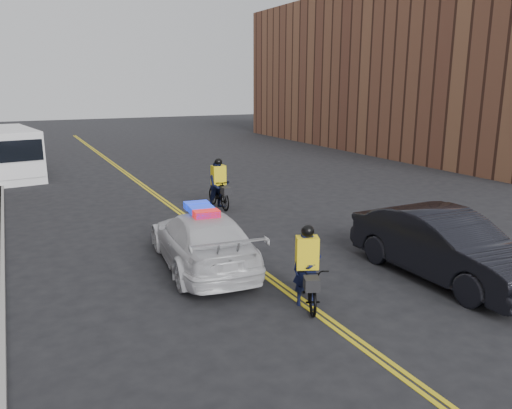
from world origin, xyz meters
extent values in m
plane|color=black|center=(0.00, 0.00, 0.00)|extent=(120.00, 120.00, 0.00)
cube|color=gold|center=(-0.08, 8.00, 0.01)|extent=(0.10, 60.00, 0.01)
cube|color=gold|center=(0.08, 8.00, 0.01)|extent=(0.10, 60.00, 0.01)
cube|color=gray|center=(-6.00, 8.00, 0.07)|extent=(0.20, 60.00, 0.15)
cube|color=brown|center=(22.00, 18.00, 5.50)|extent=(12.00, 30.00, 11.00)
imported|color=silver|center=(-1.20, 0.87, 0.74)|extent=(2.55, 5.26, 1.47)
cube|color=#0C26CC|center=(-1.20, 0.87, 1.55)|extent=(0.74, 1.40, 0.16)
imported|color=black|center=(3.85, -2.53, 0.84)|extent=(1.89, 5.16, 1.69)
cube|color=white|center=(-5.50, 17.37, 1.25)|extent=(3.03, 6.13, 2.50)
cube|color=white|center=(-5.12, 14.84, 1.03)|extent=(2.23, 1.18, 1.30)
cube|color=black|center=(-5.05, 14.41, 1.69)|extent=(1.95, 0.40, 0.98)
cylinder|color=black|center=(-4.22, 15.80, 0.38)|extent=(0.38, 0.79, 0.76)
cylinder|color=black|center=(-4.74, 19.24, 0.38)|extent=(0.38, 0.79, 0.76)
imported|color=black|center=(0.01, -2.32, 0.48)|extent=(1.31, 1.95, 0.97)
imported|color=black|center=(0.01, -2.32, 0.83)|extent=(0.71, 0.60, 1.66)
cube|color=yellow|center=(0.01, -2.32, 1.19)|extent=(0.56, 0.48, 0.70)
sphere|color=black|center=(0.01, -2.32, 1.67)|extent=(0.28, 0.28, 0.28)
cube|color=black|center=(-0.24, -2.92, 0.75)|extent=(0.41, 0.43, 0.26)
imported|color=black|center=(1.59, 6.58, 0.58)|extent=(0.59, 1.94, 1.16)
imported|color=black|center=(1.59, 6.58, 0.89)|extent=(0.89, 0.70, 1.79)
cube|color=yellow|center=(1.59, 6.58, 1.29)|extent=(0.52, 0.36, 0.75)
sphere|color=black|center=(1.59, 6.58, 1.80)|extent=(0.30, 0.30, 0.30)
cube|color=black|center=(1.61, 5.89, 0.81)|extent=(0.33, 0.38, 0.28)
camera|label=1|loc=(-5.45, -10.90, 4.72)|focal=35.00mm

